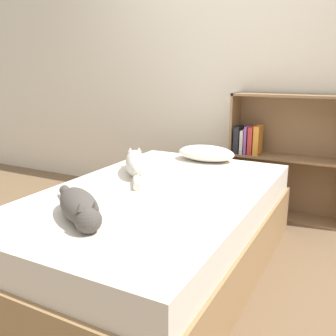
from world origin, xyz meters
name	(u,v)px	position (x,y,z in m)	size (l,w,h in m)	color
ground_plane	(157,269)	(0.00, 0.00, 0.00)	(8.00, 8.00, 0.00)	brown
wall_back	(236,67)	(0.00, 1.45, 1.25)	(8.00, 0.06, 2.50)	silver
bed	(157,231)	(0.00, 0.00, 0.26)	(1.23, 2.01, 0.53)	#99754C
pillow	(206,153)	(-0.02, 0.84, 0.59)	(0.46, 0.28, 0.12)	white
cat_light	(135,163)	(-0.31, 0.25, 0.61)	(0.41, 0.54, 0.16)	beige
cat_dark	(80,207)	(-0.10, -0.57, 0.59)	(0.55, 0.46, 0.14)	#47423D
bookshelf	(283,154)	(0.48, 1.32, 0.54)	(0.93, 0.26, 1.04)	#8E6B47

